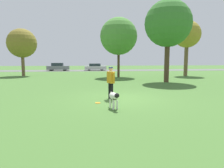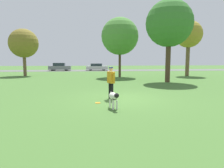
{
  "view_description": "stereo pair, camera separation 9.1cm",
  "coord_description": "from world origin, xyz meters",
  "px_view_note": "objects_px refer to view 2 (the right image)",
  "views": [
    {
      "loc": [
        -1.66,
        -10.12,
        2.0
      ],
      "look_at": [
        -0.62,
        -1.07,
        0.9
      ],
      "focal_mm": 32.0,
      "sensor_mm": 36.0,
      "label": 1
    },
    {
      "loc": [
        -1.57,
        -10.13,
        2.0
      ],
      "look_at": [
        -0.62,
        -1.07,
        0.9
      ],
      "focal_mm": 32.0,
      "sensor_mm": 36.0,
      "label": 2
    }
  ],
  "objects_px": {
    "tree_far_left": "(24,43)",
    "parked_car_grey": "(60,67)",
    "person": "(111,80)",
    "frisbee": "(98,103)",
    "dog": "(114,97)",
    "parked_car_silver": "(97,67)",
    "tree_mid_center": "(120,36)",
    "tree_far_right": "(189,35)",
    "tree_near_right": "(169,24)"
  },
  "relations": [
    {
      "from": "person",
      "to": "parked_car_grey",
      "type": "relative_size",
      "value": 0.41
    },
    {
      "from": "tree_far_right",
      "to": "parked_car_grey",
      "type": "bearing_deg",
      "value": 142.19
    },
    {
      "from": "tree_near_right",
      "to": "parked_car_silver",
      "type": "relative_size",
      "value": 1.79
    },
    {
      "from": "tree_near_right",
      "to": "person",
      "type": "bearing_deg",
      "value": -128.71
    },
    {
      "from": "person",
      "to": "tree_near_right",
      "type": "bearing_deg",
      "value": 119.48
    },
    {
      "from": "tree_mid_center",
      "to": "parked_car_grey",
      "type": "relative_size",
      "value": 1.69
    },
    {
      "from": "tree_far_left",
      "to": "parked_car_silver",
      "type": "relative_size",
      "value": 1.43
    },
    {
      "from": "person",
      "to": "tree_near_right",
      "type": "relative_size",
      "value": 0.23
    },
    {
      "from": "frisbee",
      "to": "parked_car_silver",
      "type": "height_order",
      "value": "parked_car_silver"
    },
    {
      "from": "frisbee",
      "to": "tree_far_left",
      "type": "xyz_separation_m",
      "value": [
        -8.58,
        17.0,
        4.02
      ]
    },
    {
      "from": "parked_car_grey",
      "to": "frisbee",
      "type": "bearing_deg",
      "value": -79.4
    },
    {
      "from": "dog",
      "to": "parked_car_silver",
      "type": "xyz_separation_m",
      "value": [
        0.18,
        30.17,
        0.16
      ]
    },
    {
      "from": "tree_mid_center",
      "to": "parked_car_silver",
      "type": "relative_size",
      "value": 1.68
    },
    {
      "from": "tree_near_right",
      "to": "tree_far_left",
      "type": "relative_size",
      "value": 1.25
    },
    {
      "from": "tree_far_right",
      "to": "tree_far_left",
      "type": "relative_size",
      "value": 1.17
    },
    {
      "from": "tree_far_right",
      "to": "frisbee",
      "type": "bearing_deg",
      "value": -128.21
    },
    {
      "from": "person",
      "to": "frisbee",
      "type": "distance_m",
      "value": 1.53
    },
    {
      "from": "dog",
      "to": "tree_far_right",
      "type": "distance_m",
      "value": 20.24
    },
    {
      "from": "frisbee",
      "to": "tree_near_right",
      "type": "relative_size",
      "value": 0.03
    },
    {
      "from": "tree_mid_center",
      "to": "parked_car_grey",
      "type": "distance_m",
      "value": 17.95
    },
    {
      "from": "tree_mid_center",
      "to": "tree_far_right",
      "type": "relative_size",
      "value": 1.0
    },
    {
      "from": "person",
      "to": "tree_mid_center",
      "type": "height_order",
      "value": "tree_mid_center"
    },
    {
      "from": "parked_car_grey",
      "to": "dog",
      "type": "bearing_deg",
      "value": -78.73
    },
    {
      "from": "dog",
      "to": "frisbee",
      "type": "distance_m",
      "value": 1.41
    },
    {
      "from": "tree_far_left",
      "to": "parked_car_grey",
      "type": "distance_m",
      "value": 12.64
    },
    {
      "from": "person",
      "to": "tree_far_right",
      "type": "distance_m",
      "value": 18.43
    },
    {
      "from": "tree_far_left",
      "to": "parked_car_grey",
      "type": "xyz_separation_m",
      "value": [
        2.49,
        11.94,
        -3.32
      ]
    },
    {
      "from": "person",
      "to": "tree_far_left",
      "type": "distance_m",
      "value": 18.81
    },
    {
      "from": "person",
      "to": "tree_mid_center",
      "type": "xyz_separation_m",
      "value": [
        2.34,
        13.09,
        3.71
      ]
    },
    {
      "from": "frisbee",
      "to": "tree_near_right",
      "type": "distance_m",
      "value": 11.81
    },
    {
      "from": "parked_car_silver",
      "to": "tree_far_right",
      "type": "bearing_deg",
      "value": -51.54
    },
    {
      "from": "dog",
      "to": "parked_car_silver",
      "type": "relative_size",
      "value": 0.23
    },
    {
      "from": "tree_near_right",
      "to": "parked_car_grey",
      "type": "xyz_separation_m",
      "value": [
        -12.71,
        20.64,
        -4.46
      ]
    },
    {
      "from": "tree_near_right",
      "to": "tree_far_right",
      "type": "bearing_deg",
      "value": 52.19
    },
    {
      "from": "tree_far_left",
      "to": "tree_mid_center",
      "type": "bearing_deg",
      "value": -14.38
    },
    {
      "from": "dog",
      "to": "person",
      "type": "bearing_deg",
      "value": 162.96
    },
    {
      "from": "person",
      "to": "frisbee",
      "type": "xyz_separation_m",
      "value": [
        -0.71,
        -0.94,
        -0.97
      ]
    },
    {
      "from": "tree_near_right",
      "to": "parked_car_silver",
      "type": "xyz_separation_m",
      "value": [
        -5.82,
        20.69,
        -4.52
      ]
    },
    {
      "from": "tree_near_right",
      "to": "parked_car_grey",
      "type": "relative_size",
      "value": 1.79
    },
    {
      "from": "tree_near_right",
      "to": "parked_car_silver",
      "type": "distance_m",
      "value": 21.97
    },
    {
      "from": "frisbee",
      "to": "parked_car_silver",
      "type": "bearing_deg",
      "value": 88.42
    },
    {
      "from": "tree_far_left",
      "to": "parked_car_grey",
      "type": "relative_size",
      "value": 1.44
    },
    {
      "from": "frisbee",
      "to": "dog",
      "type": "bearing_deg",
      "value": -62.37
    },
    {
      "from": "frisbee",
      "to": "tree_mid_center",
      "type": "xyz_separation_m",
      "value": [
        3.05,
        14.02,
        4.68
      ]
    },
    {
      "from": "dog",
      "to": "tree_far_left",
      "type": "xyz_separation_m",
      "value": [
        -9.2,
        18.17,
        3.53
      ]
    },
    {
      "from": "parked_car_grey",
      "to": "person",
      "type": "bearing_deg",
      "value": -77.64
    },
    {
      "from": "person",
      "to": "tree_far_left",
      "type": "xyz_separation_m",
      "value": [
        -9.29,
        16.07,
        3.05
      ]
    },
    {
      "from": "tree_near_right",
      "to": "parked_car_silver",
      "type": "bearing_deg",
      "value": 105.71
    },
    {
      "from": "person",
      "to": "tree_near_right",
      "type": "xyz_separation_m",
      "value": [
        5.91,
        7.37,
        4.19
      ]
    },
    {
      "from": "tree_far_right",
      "to": "tree_far_left",
      "type": "bearing_deg",
      "value": 174.49
    }
  ]
}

